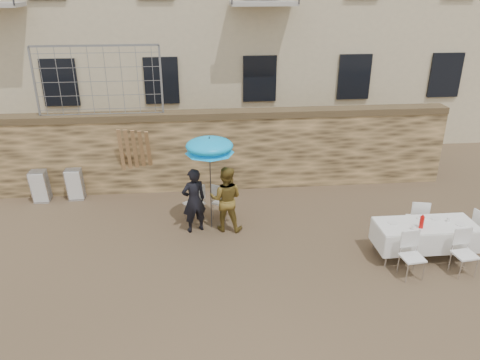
{
  "coord_description": "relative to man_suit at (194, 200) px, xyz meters",
  "views": [
    {
      "loc": [
        -0.51,
        -7.35,
        5.57
      ],
      "look_at": [
        0.4,
        2.2,
        1.4
      ],
      "focal_mm": 35.0,
      "sensor_mm": 36.0,
      "label": 1
    }
  ],
  "objects": [
    {
      "name": "stone_wall",
      "position": [
        0.65,
        2.5,
        0.31
      ],
      "size": [
        13.0,
        0.5,
        2.2
      ],
      "primitive_type": "cube",
      "color": "olive",
      "rests_on": "ground"
    },
    {
      "name": "wood_planks",
      "position": [
        -1.59,
        2.19,
        0.21
      ],
      "size": [
        0.7,
        0.2,
        2.0
      ],
      "primitive_type": null,
      "color": "#A37749",
      "rests_on": "ground"
    },
    {
      "name": "table_chair_front_right",
      "position": [
        5.41,
        -2.31,
        -0.31
      ],
      "size": [
        0.53,
        0.53,
        0.96
      ],
      "primitive_type": null,
      "rotation": [
        0.0,
        0.0,
        0.11
      ],
      "color": "white",
      "rests_on": "ground"
    },
    {
      "name": "soda_bottle",
      "position": [
        4.71,
        -1.71,
        0.11
      ],
      "size": [
        0.09,
        0.09,
        0.26
      ],
      "primitive_type": "cylinder",
      "color": "red",
      "rests_on": "banquet_table"
    },
    {
      "name": "chair_stack_right",
      "position": [
        -3.19,
        2.12,
        -0.33
      ],
      "size": [
        0.46,
        0.4,
        0.92
      ],
      "primitive_type": null,
      "color": "white",
      "rests_on": "ground"
    },
    {
      "name": "table_chair_back",
      "position": [
        5.11,
        -0.76,
        -0.31
      ],
      "size": [
        0.57,
        0.57,
        0.96
      ],
      "primitive_type": null,
      "rotation": [
        0.0,
        0.0,
        2.92
      ],
      "color": "white",
      "rests_on": "ground"
    },
    {
      "name": "couple_chair_right",
      "position": [
        0.7,
        0.55,
        -0.31
      ],
      "size": [
        0.67,
        0.67,
        0.96
      ],
      "primitive_type": null,
      "rotation": [
        0.0,
        0.0,
        2.54
      ],
      "color": "white",
      "rests_on": "ground"
    },
    {
      "name": "ground",
      "position": [
        0.65,
        -2.5,
        -0.79
      ],
      "size": [
        80.0,
        80.0,
        0.0
      ],
      "primitive_type": "plane",
      "color": "brown",
      "rests_on": "ground"
    },
    {
      "name": "chair_stack_left",
      "position": [
        -4.09,
        2.12,
        -0.33
      ],
      "size": [
        0.46,
        0.47,
        0.92
      ],
      "primitive_type": null,
      "color": "white",
      "rests_on": "ground"
    },
    {
      "name": "woman_dress",
      "position": [
        0.75,
        0.0,
        0.01
      ],
      "size": [
        0.89,
        0.76,
        1.6
      ],
      "primitive_type": "imported",
      "rotation": [
        0.0,
        0.0,
        2.92
      ],
      "color": "olive",
      "rests_on": "ground"
    },
    {
      "name": "man_suit",
      "position": [
        0.0,
        0.0,
        0.0
      ],
      "size": [
        0.68,
        0.56,
        1.59
      ],
      "primitive_type": "imported",
      "rotation": [
        0.0,
        0.0,
        3.51
      ],
      "color": "black",
      "rests_on": "ground"
    },
    {
      "name": "banquet_table",
      "position": [
        4.91,
        -1.56,
        -0.06
      ],
      "size": [
        2.1,
        0.85,
        0.78
      ],
      "color": "white",
      "rests_on": "ground"
    },
    {
      "name": "umbrella",
      "position": [
        0.4,
        0.1,
        1.24
      ],
      "size": [
        1.13,
        1.13,
        2.14
      ],
      "color": "#3F3F44",
      "rests_on": "ground"
    },
    {
      "name": "couple_chair_left",
      "position": [
        0.0,
        0.55,
        -0.31
      ],
      "size": [
        0.67,
        0.67,
        0.96
      ],
      "primitive_type": null,
      "rotation": [
        0.0,
        0.0,
        3.78
      ],
      "color": "white",
      "rests_on": "ground"
    },
    {
      "name": "table_chair_front_left",
      "position": [
        4.31,
        -2.31,
        -0.31
      ],
      "size": [
        0.53,
        0.53,
        0.96
      ],
      "primitive_type": null,
      "rotation": [
        0.0,
        0.0,
        0.1
      ],
      "color": "white",
      "rests_on": "ground"
    },
    {
      "name": "chain_link_fence",
      "position": [
        -2.35,
        2.5,
        2.31
      ],
      "size": [
        3.2,
        0.06,
        1.8
      ],
      "primitive_type": null,
      "color": "gray",
      "rests_on": "stone_wall"
    }
  ]
}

